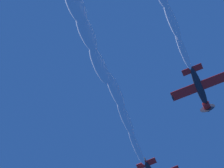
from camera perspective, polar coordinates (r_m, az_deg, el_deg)
airplane_left_wingman at (r=74.72m, az=9.90°, el=-0.53°), size 7.52×8.19×2.45m
smoke_trail_lead at (r=69.34m, az=-4.26°, el=8.64°), size 35.62×19.31×3.78m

